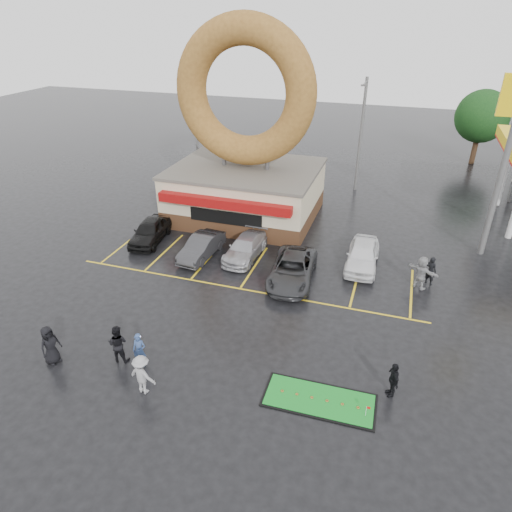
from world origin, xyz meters
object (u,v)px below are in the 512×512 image
(person_blue, at_px, (139,350))
(person_cameraman, at_px, (393,379))
(car_white, at_px, (363,255))
(putting_green, at_px, (319,400))
(car_silver, at_px, (245,248))
(car_black, at_px, (150,231))
(streetlight_left, at_px, (195,123))
(streetlight_mid, at_px, (361,133))
(dumpster, at_px, (185,204))
(shell_sign, at_px, (512,136))
(car_dgrey, at_px, (201,247))
(car_grey, at_px, (292,269))
(donut_shop, at_px, (245,157))

(person_blue, height_order, person_cameraman, person_blue)
(car_white, relative_size, putting_green, 1.00)
(car_silver, bearing_deg, person_blue, -93.32)
(car_black, relative_size, car_silver, 0.99)
(person_cameraman, bearing_deg, streetlight_left, -160.20)
(streetlight_mid, bearing_deg, car_black, -129.82)
(car_black, distance_m, car_white, 13.66)
(streetlight_left, height_order, car_white, streetlight_left)
(putting_green, bearing_deg, car_silver, 123.17)
(person_blue, height_order, dumpster, person_blue)
(shell_sign, height_order, car_white, shell_sign)
(dumpster, height_order, putting_green, dumpster)
(car_dgrey, bearing_deg, dumpster, 128.68)
(car_grey, bearing_deg, dumpster, 140.50)
(car_dgrey, relative_size, car_white, 0.91)
(car_grey, xyz_separation_m, person_blue, (-4.49, -8.81, 0.11))
(streetlight_mid, height_order, person_blue, streetlight_mid)
(car_white, distance_m, person_cameraman, 10.30)
(car_dgrey, bearing_deg, streetlight_left, 119.86)
(donut_shop, bearing_deg, streetlight_mid, 48.62)
(donut_shop, distance_m, streetlight_left, 9.87)
(car_dgrey, xyz_separation_m, person_blue, (1.51, -9.78, 0.14))
(car_black, bearing_deg, dumpster, 82.53)
(shell_sign, height_order, car_grey, shell_sign)
(dumpster, bearing_deg, person_cameraman, -52.43)
(shell_sign, relative_size, car_dgrey, 2.61)
(putting_green, bearing_deg, car_white, 88.41)
(shell_sign, relative_size, streetlight_left, 1.18)
(person_cameraman, xyz_separation_m, dumpster, (-15.94, 14.15, -0.14))
(dumpster, bearing_deg, car_black, -101.11)
(person_blue, bearing_deg, donut_shop, 87.08)
(car_white, bearing_deg, streetlight_mid, 98.12)
(streetlight_mid, xyz_separation_m, person_blue, (-6.00, -24.55, -3.97))
(shell_sign, xyz_separation_m, person_cameraman, (-4.61, -14.03, -6.59))
(donut_shop, distance_m, shell_sign, 16.29)
(car_silver, height_order, car_white, car_white)
(donut_shop, distance_m, car_dgrey, 7.82)
(car_silver, bearing_deg, streetlight_mid, 72.98)
(car_black, xyz_separation_m, car_white, (13.63, 0.96, 0.03))
(shell_sign, relative_size, person_cameraman, 6.72)
(donut_shop, relative_size, car_grey, 2.66)
(streetlight_mid, xyz_separation_m, car_grey, (-1.50, -15.75, -4.08))
(dumpster, bearing_deg, donut_shop, -0.27)
(car_black, height_order, car_white, car_white)
(streetlight_left, xyz_separation_m, car_black, (2.43, -12.88, -4.05))
(person_cameraman, bearing_deg, car_dgrey, -144.66)
(car_grey, distance_m, dumpster, 12.22)
(streetlight_left, relative_size, person_blue, 5.54)
(car_grey, bearing_deg, shell_sign, 28.22)
(car_black, xyz_separation_m, person_cameraman, (15.96, -9.07, 0.05))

